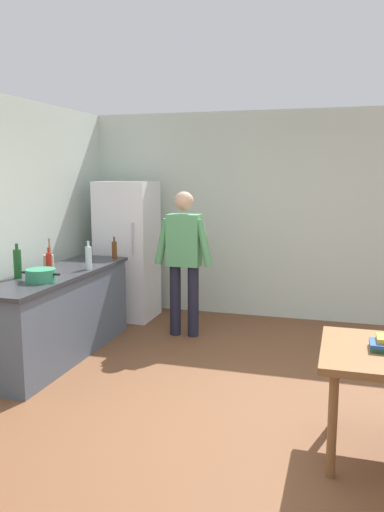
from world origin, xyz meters
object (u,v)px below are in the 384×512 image
Objects in this scene: refrigerator at (128,250)px; bottle_wine_green at (17,263)px; bottle_water_clear at (89,258)px; cooking_pot at (41,275)px; bottle_sauce_red at (49,261)px; person at (184,254)px; bottle_beer_brown at (114,250)px; utensil_jar at (49,260)px.

refrigerator is 5.29× the size of bottle_wine_green.
refrigerator is at bearing 81.47° from bottle_wine_green.
bottle_water_clear is (0.14, -1.36, 0.13)m from refrigerator.
cooking_pot is 0.58m from bottle_sauce_red.
person is 6.54× the size of bottle_beer_brown.
cooking_pot is at bearing -93.92° from bottle_beer_brown.
bottle_beer_brown is (0.10, 1.42, 0.05)m from cooking_pot.
bottle_sauce_red is (0.08, -0.13, 0.02)m from utensil_jar.
person reaches higher than bottle_beer_brown.
cooking_pot is at bearing -101.19° from bottle_water_clear.
person is at bearing 33.45° from utensil_jar.
utensil_jar is at bearing -146.55° from person.
bottle_water_clear is 0.88× the size of bottle_wine_green.
person reaches higher than cooking_pot.
bottle_sauce_red reaches higher than cooking_pot.
refrigerator reaches higher than bottle_water_clear.
refrigerator reaches higher than utensil_jar.
bottle_wine_green is (-1.25, -1.41, 0.07)m from person.
person is (0.95, -0.55, 0.08)m from refrigerator.
bottle_wine_green reaches higher than bottle_sauce_red.
refrigerator is 5.62× the size of utensil_jar.
person reaches higher than utensil_jar.
bottle_sauce_red is at bearing -140.88° from person.
bottle_wine_green reaches higher than bottle_water_clear.
refrigerator reaches higher than person.
bottle_water_clear is (0.14, 0.69, 0.07)m from cooking_pot.
bottle_wine_green is (-0.40, -1.34, 0.04)m from bottle_beer_brown.
bottle_wine_green is at bearing 165.30° from cooking_pot.
person is at bearing 39.12° from bottle_sauce_red.
refrigerator is at bearing 96.07° from bottle_water_clear.
refrigerator is 4.50× the size of cooking_pot.
bottle_wine_green is at bearing -106.63° from bottle_beer_brown.
refrigerator is 1.43m from utensil_jar.
utensil_jar is 0.46m from bottle_water_clear.
cooking_pot is 1.33× the size of bottle_water_clear.
bottle_wine_green reaches higher than bottle_beer_brown.
utensil_jar is (-0.32, 0.66, 0.02)m from cooking_pot.
cooking_pot is 1.42m from bottle_beer_brown.
utensil_jar is (-0.32, -1.39, 0.08)m from refrigerator.
cooking_pot is at bearing -14.70° from bottle_wine_green.
utensil_jar is (-1.27, -0.84, 0.00)m from person.
bottle_sauce_red is at bearing -56.83° from utensil_jar.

